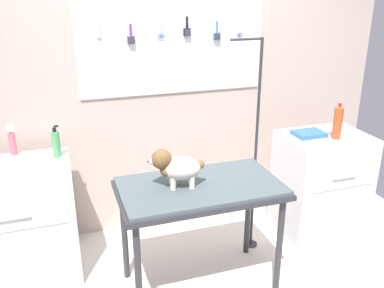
# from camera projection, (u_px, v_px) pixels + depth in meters

# --- Properties ---
(rear_wall_panel) EXTENTS (4.00, 0.11, 2.30)m
(rear_wall_panel) POSITION_uv_depth(u_px,v_px,m) (164.00, 97.00, 3.50)
(rear_wall_panel) COLOR #C0AB9E
(rear_wall_panel) RESTS_ON ground
(grooming_table) EXTENTS (1.09, 0.61, 0.80)m
(grooming_table) POSITION_uv_depth(u_px,v_px,m) (200.00, 195.00, 2.79)
(grooming_table) COLOR #2D2D33
(grooming_table) RESTS_ON ground
(grooming_arm) EXTENTS (0.30, 0.11, 1.70)m
(grooming_arm) POSITION_uv_depth(u_px,v_px,m) (254.00, 157.00, 3.22)
(grooming_arm) COLOR #2D2D33
(grooming_arm) RESTS_ON ground
(dog) EXTENTS (0.36, 0.21, 0.26)m
(dog) POSITION_uv_depth(u_px,v_px,m) (176.00, 167.00, 2.68)
(dog) COLOR beige
(dog) RESTS_ON grooming_table
(counter_left) EXTENTS (0.80, 0.58, 0.87)m
(counter_left) POSITION_uv_depth(u_px,v_px,m) (18.00, 223.00, 3.00)
(counter_left) COLOR silver
(counter_left) RESTS_ON ground
(cabinet_right) EXTENTS (0.68, 0.54, 0.91)m
(cabinet_right) POSITION_uv_depth(u_px,v_px,m) (320.00, 186.00, 3.51)
(cabinet_right) COLOR silver
(cabinet_right) RESTS_ON ground
(spray_bottle_short) EXTENTS (0.06, 0.06, 0.24)m
(spray_bottle_short) POSITION_uv_depth(u_px,v_px,m) (56.00, 144.00, 2.99)
(spray_bottle_short) COLOR #4A995B
(spray_bottle_short) RESTS_ON counter_left
(shampoo_bottle) EXTENTS (0.05, 0.05, 0.23)m
(shampoo_bottle) POSITION_uv_depth(u_px,v_px,m) (12.00, 142.00, 3.03)
(shampoo_bottle) COLOR #CD5A6D
(shampoo_bottle) RESTS_ON counter_left
(soda_bottle) EXTENTS (0.07, 0.07, 0.28)m
(soda_bottle) POSITION_uv_depth(u_px,v_px,m) (338.00, 122.00, 3.23)
(soda_bottle) COLOR #BC491F
(soda_bottle) RESTS_ON cabinet_right
(supply_tray) EXTENTS (0.24, 0.18, 0.04)m
(supply_tray) POSITION_uv_depth(u_px,v_px,m) (309.00, 134.00, 3.33)
(supply_tray) COLOR blue
(supply_tray) RESTS_ON cabinet_right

